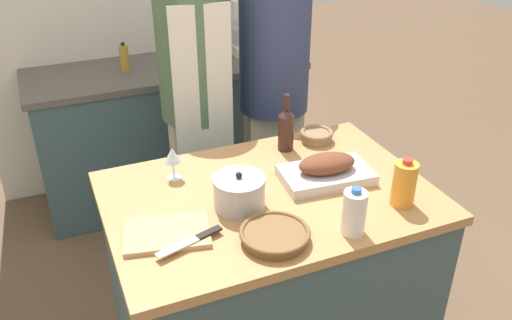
{
  "coord_description": "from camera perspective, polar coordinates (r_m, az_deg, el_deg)",
  "views": [
    {
      "loc": [
        -0.73,
        -1.61,
        2.05
      ],
      "look_at": [
        0.0,
        0.13,
        0.98
      ],
      "focal_mm": 38.0,
      "sensor_mm": 36.0,
      "label": 1
    }
  ],
  "objects": [
    {
      "name": "wine_glass_left",
      "position": [
        2.18,
        -8.78,
        0.37
      ],
      "size": [
        0.07,
        0.07,
        0.14
      ],
      "color": "silver",
      "rests_on": "kitchen_island"
    },
    {
      "name": "kitchen_island",
      "position": [
        2.38,
        1.24,
        -12.62
      ],
      "size": [
        1.25,
        0.87,
        0.9
      ],
      "color": "#3D565B",
      "rests_on": "ground_plane"
    },
    {
      "name": "wine_bottle_green",
      "position": [
        2.38,
        3.18,
        3.36
      ],
      "size": [
        0.07,
        0.07,
        0.26
      ],
      "color": "#381E19",
      "rests_on": "kitchen_island"
    },
    {
      "name": "wicker_basket",
      "position": [
        1.85,
        1.99,
        -7.88
      ],
      "size": [
        0.24,
        0.24,
        0.04
      ],
      "color": "brown",
      "rests_on": "kitchen_island"
    },
    {
      "name": "juice_jug",
      "position": [
        2.07,
        15.33,
        -2.42
      ],
      "size": [
        0.09,
        0.09,
        0.19
      ],
      "color": "orange",
      "rests_on": "kitchen_island"
    },
    {
      "name": "milk_jug",
      "position": [
        1.88,
        10.29,
        -5.45
      ],
      "size": [
        0.08,
        0.08,
        0.18
      ],
      "color": "white",
      "rests_on": "kitchen_island"
    },
    {
      "name": "back_counter",
      "position": [
        3.64,
        -8.88,
        3.04
      ],
      "size": [
        1.72,
        0.6,
        0.91
      ],
      "color": "#3D565B",
      "rests_on": "ground_plane"
    },
    {
      "name": "mixing_bowl",
      "position": [
        2.49,
        6.4,
        2.59
      ],
      "size": [
        0.15,
        0.15,
        0.05
      ],
      "color": "#846647",
      "rests_on": "kitchen_island"
    },
    {
      "name": "stand_mixer",
      "position": [
        3.61,
        -1.13,
        13.36
      ],
      "size": [
        0.18,
        0.14,
        0.35
      ],
      "color": "silver",
      "rests_on": "back_counter"
    },
    {
      "name": "roasting_pan",
      "position": [
        2.19,
        7.36,
        -1.05
      ],
      "size": [
        0.38,
        0.25,
        0.11
      ],
      "color": "#BCBCC1",
      "rests_on": "kitchen_island"
    },
    {
      "name": "cutting_board",
      "position": [
        1.91,
        -9.36,
        -7.6
      ],
      "size": [
        0.33,
        0.26,
        0.02
      ],
      "color": "tan",
      "rests_on": "kitchen_island"
    },
    {
      "name": "person_cook_aproned",
      "position": [
        2.81,
        -6.29,
        7.15
      ],
      "size": [
        0.37,
        0.38,
        1.79
      ],
      "rotation": [
        0.0,
        0.0,
        -0.09
      ],
      "color": "beige",
      "rests_on": "ground_plane"
    },
    {
      "name": "person_cook_guest",
      "position": [
        2.95,
        1.9,
        7.71
      ],
      "size": [
        0.37,
        0.37,
        1.74
      ],
      "rotation": [
        0.0,
        0.0,
        -0.19
      ],
      "color": "beige",
      "rests_on": "ground_plane"
    },
    {
      "name": "condiment_bottle_short",
      "position": [
        3.39,
        -13.68,
        10.37
      ],
      "size": [
        0.05,
        0.05,
        0.18
      ],
      "color": "#B28E2D",
      "rests_on": "back_counter"
    },
    {
      "name": "stock_pot",
      "position": [
        2.0,
        -1.78,
        -3.42
      ],
      "size": [
        0.2,
        0.2,
        0.15
      ],
      "color": "#B7B7BC",
      "rests_on": "kitchen_island"
    },
    {
      "name": "condiment_bottle_tall",
      "position": [
        3.42,
        -6.74,
        11.31
      ],
      "size": [
        0.07,
        0.07,
        0.2
      ],
      "color": "#B28E2D",
      "rests_on": "back_counter"
    },
    {
      "name": "knife_chef",
      "position": [
        1.84,
        -6.74,
        -8.4
      ],
      "size": [
        0.25,
        0.1,
        0.01
      ],
      "color": "#B7B7BC",
      "rests_on": "cutting_board"
    }
  ]
}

